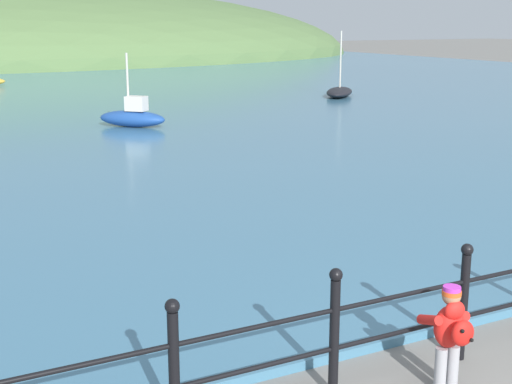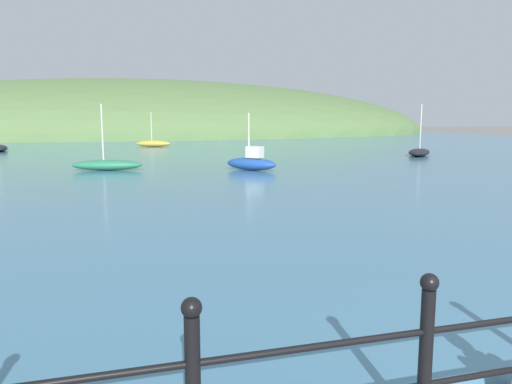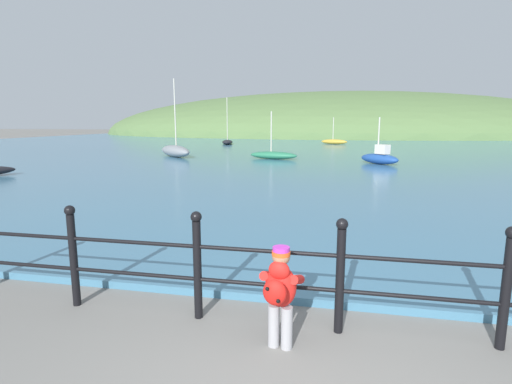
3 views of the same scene
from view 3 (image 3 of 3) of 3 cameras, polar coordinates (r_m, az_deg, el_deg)
The scene contains 9 objects.
water at distance 34.47m, azimuth 11.47°, elevation 6.34°, with size 80.00×60.00×0.10m, color teal.
far_hillside at distance 67.61m, azimuth 11.66°, elevation 8.00°, with size 79.47×43.71×13.72m.
iron_railing at distance 4.25m, azimuth 1.47°, elevation -10.70°, with size 7.72×0.12×1.21m.
child_in_coat at distance 3.85m, azimuth 3.46°, elevation -13.59°, with size 0.41×0.55×1.00m.
boat_nearest_quay at distance 20.47m, azimuth 17.25°, elevation 4.73°, with size 2.08×2.11×2.26m.
boat_mid_harbor at distance 22.18m, azimuth 2.50°, elevation 5.31°, with size 2.81×1.22×2.60m.
boat_red_dinghy at distance 24.07m, azimuth -11.48°, elevation 5.80°, with size 3.12×3.06×4.45m.
boat_far_right at distance 37.16m, azimuth -4.11°, elevation 7.18°, with size 1.79×3.62×4.22m.
boat_blue_hull at distance 37.57m, azimuth 11.10°, elevation 7.09°, with size 2.54×1.41×2.43m.
Camera 3 is at (0.17, -2.41, 2.15)m, focal length 28.00 mm.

